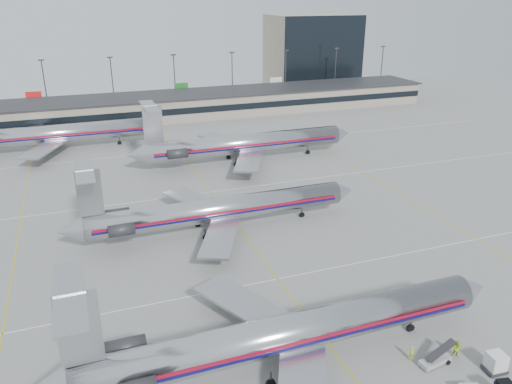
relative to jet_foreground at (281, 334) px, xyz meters
name	(u,v)px	position (x,y,z in m)	size (l,w,h in m)	color
ground	(315,328)	(5.43, 3.76, -3.38)	(260.00, 260.00, 0.00)	gray
apron_markings	(278,279)	(5.43, 13.76, -3.37)	(160.00, 0.15, 0.02)	silver
terminal	(154,107)	(5.43, 101.74, -0.22)	(162.00, 17.00, 6.25)	gray
light_mast_row	(144,79)	(5.43, 115.76, 5.20)	(163.60, 0.40, 15.28)	#38383D
distant_building	(312,52)	(67.43, 131.76, 9.12)	(30.00, 20.00, 25.00)	tan
jet_foreground	(281,334)	(0.00, 0.00, 0.00)	(44.51, 26.21, 11.65)	#B7B7BC
jet_second_row	(214,210)	(1.85, 29.02, -0.08)	(43.48, 25.60, 11.38)	#B7B7BC
jet_third_row	(242,144)	(15.91, 57.82, 0.37)	(47.28, 29.08, 12.93)	#B7B7BC
jet_back_row	(49,134)	(-20.63, 79.15, 0.30)	(46.31, 28.49, 12.66)	#B7B7BC
uld_container	(496,363)	(17.77, -7.55, -2.41)	(1.95, 1.67, 1.93)	#2D2D30
belt_loader	(436,359)	(13.41, -4.90, -2.85)	(3.83, 1.58, 1.98)	#A0A0A0
ramp_worker_near	(412,353)	(11.63, -3.68, -2.62)	(0.56, 0.36, 1.52)	#AED614
ramp_worker_far	(457,349)	(15.92, -4.77, -2.51)	(0.84, 0.66, 1.73)	#9EC712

